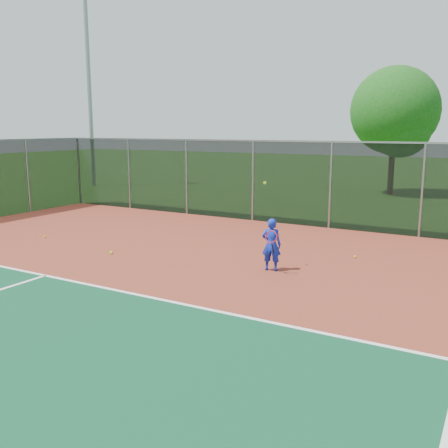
# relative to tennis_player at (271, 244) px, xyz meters

# --- Properties ---
(ground) EXTENTS (120.00, 120.00, 0.00)m
(ground) POSITION_rel_tennis_player_xyz_m (2.54, -6.09, -0.68)
(ground) COLOR #265719
(ground) RESTS_ON ground
(court_apron) EXTENTS (30.00, 20.00, 0.02)m
(court_apron) POSITION_rel_tennis_player_xyz_m (2.54, -4.09, -0.67)
(court_apron) COLOR maroon
(court_apron) RESTS_ON ground
(fence_back) EXTENTS (30.00, 0.06, 3.03)m
(fence_back) POSITION_rel_tennis_player_xyz_m (2.54, 5.91, 0.89)
(fence_back) COLOR black
(fence_back) RESTS_ON court_apron
(tennis_player) EXTENTS (0.59, 0.62, 2.18)m
(tennis_player) POSITION_rel_tennis_player_xyz_m (0.00, 0.00, 0.00)
(tennis_player) COLOR #1329B7
(tennis_player) RESTS_ON court_apron
(practice_ball_0) EXTENTS (0.07, 0.07, 0.07)m
(practice_ball_0) POSITION_rel_tennis_player_xyz_m (-4.60, -0.67, -0.62)
(practice_ball_0) COLOR #BDDE19
(practice_ball_0) RESTS_ON court_apron
(practice_ball_1) EXTENTS (0.07, 0.07, 0.07)m
(practice_ball_1) POSITION_rel_tennis_player_xyz_m (-7.86, -0.16, -0.62)
(practice_ball_1) COLOR #BDDE19
(practice_ball_1) RESTS_ON court_apron
(practice_ball_2) EXTENTS (0.07, 0.07, 0.07)m
(practice_ball_2) POSITION_rel_tennis_player_xyz_m (-4.54, -0.72, -0.62)
(practice_ball_2) COLOR #BDDE19
(practice_ball_2) RESTS_ON court_apron
(practice_ball_4) EXTENTS (0.07, 0.07, 0.07)m
(practice_ball_4) POSITION_rel_tennis_player_xyz_m (1.48, 2.23, -0.62)
(practice_ball_4) COLOR #BDDE19
(practice_ball_4) RESTS_ON court_apron
(floodlight_nw) EXTENTS (0.90, 0.40, 11.27)m
(floodlight_nw) POSITION_rel_tennis_player_xyz_m (-17.14, 11.61, 5.72)
(floodlight_nw) COLOR gray
(floodlight_nw) RESTS_ON ground
(tree_back_left) EXTENTS (4.51, 4.51, 6.62)m
(tree_back_left) POSITION_rel_tennis_player_xyz_m (-0.42, 16.28, 3.48)
(tree_back_left) COLOR #3A2315
(tree_back_left) RESTS_ON ground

